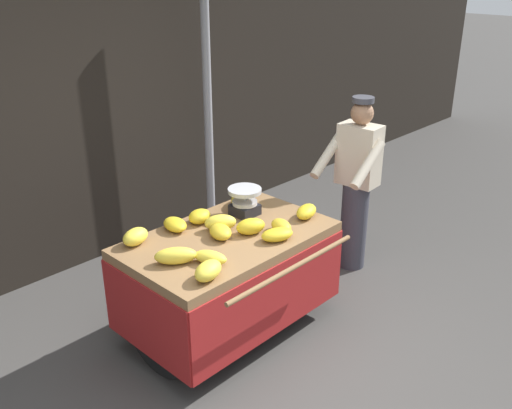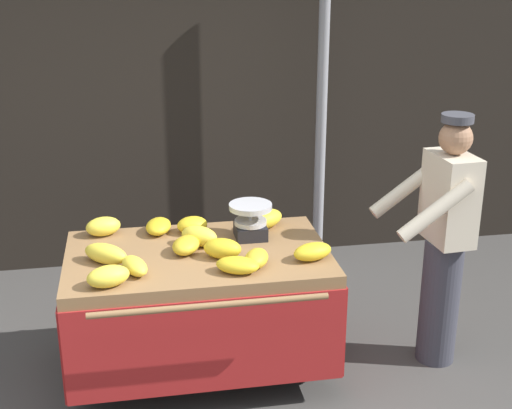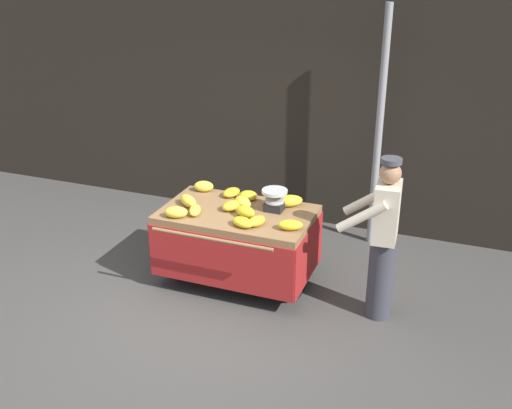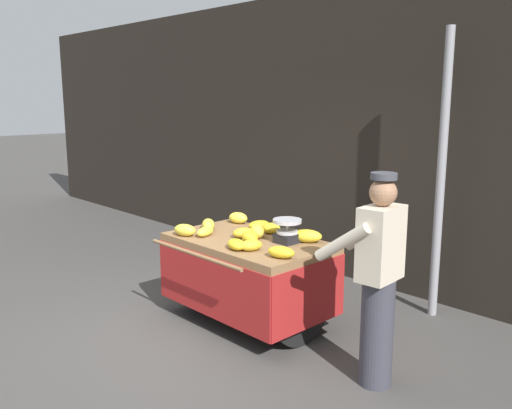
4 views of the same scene
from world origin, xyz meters
TOP-DOWN VIEW (x-y plane):
  - back_wall at (0.00, 2.78)m, footprint 16.00×0.24m
  - street_pole at (1.41, 2.32)m, footprint 0.09×0.09m
  - banana_cart at (0.21, 0.76)m, footprint 1.66×1.20m
  - weighing_scale at (0.57, 0.94)m, footprint 0.28×0.28m
  - banana_bunch_0 at (0.89, 0.54)m, footprint 0.28×0.21m
  - banana_bunch_1 at (0.53, 0.50)m, footprint 0.21×0.26m
  - banana_bunch_2 at (0.35, 0.66)m, footprint 0.27×0.22m
  - banana_bunch_3 at (-0.38, 1.15)m, footprint 0.26×0.20m
  - banana_bunch_4 at (-0.35, 0.71)m, footprint 0.32×0.29m
  - banana_bunch_5 at (0.14, 0.77)m, footprint 0.24×0.27m
  - banana_bunch_6 at (-0.18, 0.53)m, footprint 0.20×0.28m
  - banana_bunch_7 at (-0.02, 1.13)m, footprint 0.21×0.27m
  - banana_bunch_8 at (0.69, 1.10)m, footprint 0.34×0.30m
  - banana_bunch_9 at (0.23, 0.87)m, footprint 0.28×0.26m
  - banana_bunch_10 at (-0.33, 0.39)m, footprint 0.28×0.21m
  - banana_bunch_11 at (0.41, 0.43)m, footprint 0.29×0.24m
  - banana_bunch_12 at (0.21, 1.09)m, footprint 0.23×0.20m
  - vendor_person at (1.80, 0.67)m, footprint 0.60×0.54m

SIDE VIEW (x-z plane):
  - banana_cart at x=0.21m, z-range 0.20..1.08m
  - vendor_person at x=1.80m, z-range 0.01..1.73m
  - banana_bunch_6 at x=-0.18m, z-range 0.88..0.97m
  - banana_bunch_7 at x=-0.02m, z-range 0.88..0.97m
  - banana_bunch_11 at x=0.41m, z-range 0.88..0.97m
  - banana_bunch_1 at x=0.53m, z-range 0.88..0.98m
  - banana_bunch_5 at x=0.14m, z-range 0.88..0.98m
  - banana_bunch_0 at x=0.89m, z-range 0.88..0.98m
  - banana_bunch_12 at x=0.21m, z-range 0.88..0.99m
  - banana_bunch_4 at x=-0.35m, z-range 0.88..1.00m
  - banana_bunch_10 at x=-0.33m, z-range 0.88..1.00m
  - banana_bunch_2 at x=0.35m, z-range 0.88..1.00m
  - banana_bunch_3 at x=-0.38m, z-range 0.88..1.00m
  - banana_bunch_8 at x=0.69m, z-range 0.88..1.00m
  - banana_bunch_9 at x=0.23m, z-range 0.88..1.01m
  - weighing_scale at x=0.57m, z-range 0.88..1.11m
  - street_pole at x=1.41m, z-range 0.00..2.95m
  - back_wall at x=0.00m, z-range 0.00..3.59m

